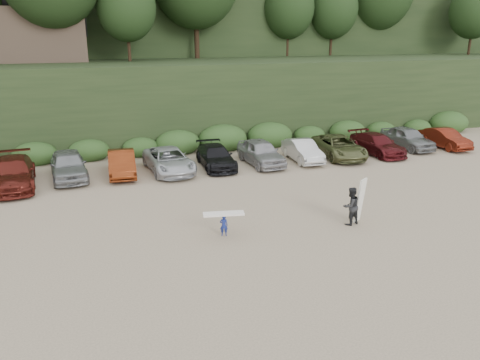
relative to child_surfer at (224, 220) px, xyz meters
name	(u,v)px	position (x,y,z in m)	size (l,w,h in m)	color
ground	(298,223)	(3.55, 0.28, -0.70)	(120.00, 120.00, 0.00)	tan
hillside_backdrop	(156,3)	(3.29, 36.21, 10.52)	(90.00, 41.50, 28.00)	black
parked_cars	(192,158)	(0.94, 10.21, 0.04)	(39.20, 6.14, 1.65)	#AFAFB4
child_surfer	(224,220)	(0.00, 0.00, 0.00)	(1.77, 0.78, 1.03)	navy
adult_surfer	(352,206)	(5.74, -0.58, 0.18)	(1.35, 0.84, 2.05)	black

